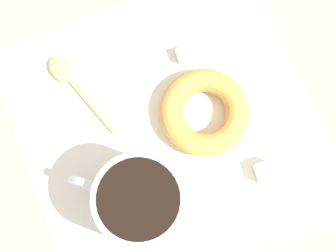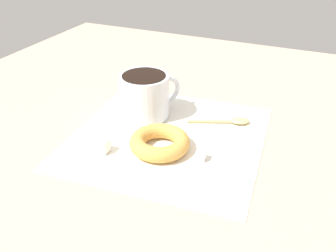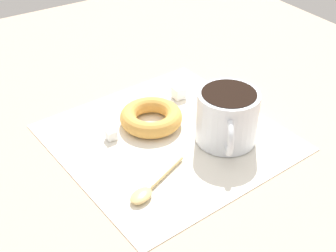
{
  "view_description": "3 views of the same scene",
  "coord_description": "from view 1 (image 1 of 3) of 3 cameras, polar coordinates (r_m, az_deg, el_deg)",
  "views": [
    {
      "loc": [
        5.68,
        14.63,
        62.57
      ],
      "look_at": [
        1.92,
        2.83,
        2.3
      ],
      "focal_mm": 60.0,
      "sensor_mm": 36.0,
      "label": 1
    },
    {
      "loc": [
        -49.48,
        -19.75,
        35.21
      ],
      "look_at": [
        1.92,
        2.83,
        2.3
      ],
      "focal_mm": 40.0,
      "sensor_mm": 36.0,
      "label": 2
    },
    {
      "loc": [
        51.15,
        -28.96,
        43.93
      ],
      "look_at": [
        1.92,
        2.83,
        2.3
      ],
      "focal_mm": 50.0,
      "sensor_mm": 36.0,
      "label": 3
    }
  ],
  "objects": [
    {
      "name": "donut",
      "position": [
        0.63,
        3.7,
        1.41
      ],
      "size": [
        10.07,
        10.07,
        2.64
      ],
      "primitive_type": "torus",
      "color": "gold",
      "rests_on": "napkin"
    },
    {
      "name": "spoon",
      "position": [
        0.66,
        -10.05,
        4.81
      ],
      "size": [
        5.82,
        11.25,
        0.9
      ],
      "color": "#D8B772",
      "rests_on": "napkin"
    },
    {
      "name": "ground_plane",
      "position": [
        0.65,
        0.85,
        2.23
      ],
      "size": [
        120.0,
        120.0,
        2.0
      ],
      "primitive_type": "cube",
      "color": "tan"
    },
    {
      "name": "sugar_cube",
      "position": [
        0.63,
        9.86,
        -4.54
      ],
      "size": [
        1.99,
        1.99,
        1.99
      ],
      "primitive_type": "cube",
      "color": "white",
      "rests_on": "napkin"
    },
    {
      "name": "sugar_cube_extra",
      "position": [
        0.65,
        1.58,
        7.24
      ],
      "size": [
        1.49,
        1.49,
        1.49
      ],
      "primitive_type": "cube",
      "color": "white",
      "rests_on": "napkin"
    },
    {
      "name": "napkin",
      "position": [
        0.64,
        0.0,
        -0.39
      ],
      "size": [
        35.13,
        35.13,
        0.3
      ],
      "primitive_type": "cube",
      "rotation": [
        0.0,
        0.0,
        0.08
      ],
      "color": "white",
      "rests_on": "ground_plane"
    },
    {
      "name": "coffee_cup",
      "position": [
        0.58,
        -3.0,
        -7.65
      ],
      "size": [
        11.35,
        9.57,
        8.27
      ],
      "color": "silver",
      "rests_on": "napkin"
    }
  ]
}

